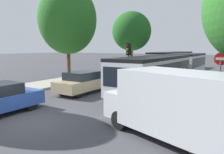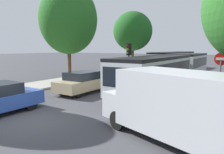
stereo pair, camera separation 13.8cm
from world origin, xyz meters
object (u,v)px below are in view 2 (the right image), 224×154
(articulated_bus, at_px, (171,68))
(white_van, at_px, (174,104))
(city_bus_rear, at_px, (173,59))
(queued_car_tan, at_px, (83,82))
(traffic_light, at_px, (129,55))
(queued_car_graphite, at_px, (124,75))
(tree_left_mid, at_px, (68,19))
(tree_left_far, at_px, (132,32))
(no_entry_sign, at_px, (220,70))

(articulated_bus, distance_m, white_van, 11.53)
(city_bus_rear, height_order, queued_car_tan, city_bus_rear)
(traffic_light, bearing_deg, queued_car_graphite, -125.29)
(white_van, bearing_deg, tree_left_mid, -14.19)
(articulated_bus, distance_m, tree_left_far, 11.50)
(city_bus_rear, relative_size, tree_left_far, 1.51)
(articulated_bus, height_order, queued_car_graphite, articulated_bus)
(traffic_light, xyz_separation_m, tree_left_mid, (-6.18, 0.01, 3.08))
(white_van, xyz_separation_m, no_entry_sign, (0.62, 6.19, 0.64))
(queued_car_tan, xyz_separation_m, no_entry_sign, (8.19, 1.88, 1.13))
(white_van, xyz_separation_m, traffic_light, (-5.88, 7.64, 1.26))
(city_bus_rear, relative_size, queued_car_graphite, 2.91)
(tree_left_mid, bearing_deg, traffic_light, -0.09)
(articulated_bus, bearing_deg, tree_left_far, -134.18)
(tree_left_mid, bearing_deg, no_entry_sign, -6.59)
(traffic_light, relative_size, tree_left_far, 0.44)
(queued_car_graphite, relative_size, tree_left_far, 0.52)
(city_bus_rear, bearing_deg, tree_left_far, 146.51)
(queued_car_tan, bearing_deg, tree_left_far, 15.09)
(tree_left_mid, height_order, tree_left_far, tree_left_mid)
(traffic_light, bearing_deg, no_entry_sign, 94.71)
(articulated_bus, relative_size, tree_left_far, 2.17)
(city_bus_rear, height_order, tree_left_mid, tree_left_mid)
(city_bus_rear, height_order, white_van, city_bus_rear)
(queued_car_tan, height_order, traffic_light, traffic_light)
(articulated_bus, bearing_deg, tree_left_mid, -68.27)
(no_entry_sign, bearing_deg, articulated_bus, -138.27)
(tree_left_mid, relative_size, tree_left_far, 1.12)
(tree_left_mid, bearing_deg, articulated_bus, 21.31)
(city_bus_rear, distance_m, queued_car_graphite, 14.25)
(city_bus_rear, relative_size, no_entry_sign, 4.13)
(articulated_bus, xyz_separation_m, tree_left_far, (-7.77, 7.66, 3.64))
(traffic_light, bearing_deg, white_van, 54.93)
(white_van, bearing_deg, queued_car_tan, -11.42)
(no_entry_sign, bearing_deg, tree_left_far, -135.95)
(queued_car_tan, relative_size, traffic_light, 1.24)
(articulated_bus, xyz_separation_m, traffic_light, (-2.26, -3.30, 1.07))
(queued_car_tan, distance_m, queued_car_graphite, 5.29)
(no_entry_sign, distance_m, tree_left_mid, 13.30)
(queued_car_tan, relative_size, no_entry_sign, 1.50)
(articulated_bus, height_order, white_van, articulated_bus)
(queued_car_graphite, xyz_separation_m, white_van, (7.37, -9.59, 0.54))
(city_bus_rear, distance_m, no_entry_sign, 19.44)
(articulated_bus, xyz_separation_m, queued_car_tan, (-3.95, -6.65, -0.69))
(articulated_bus, relative_size, white_van, 3.12)
(traffic_light, xyz_separation_m, tree_left_far, (-5.51, 10.96, 2.57))
(tree_left_mid, bearing_deg, tree_left_far, 86.47)
(articulated_bus, distance_m, no_entry_sign, 6.40)
(traffic_light, bearing_deg, city_bus_rear, -156.77)
(queued_car_graphite, relative_size, white_van, 0.75)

